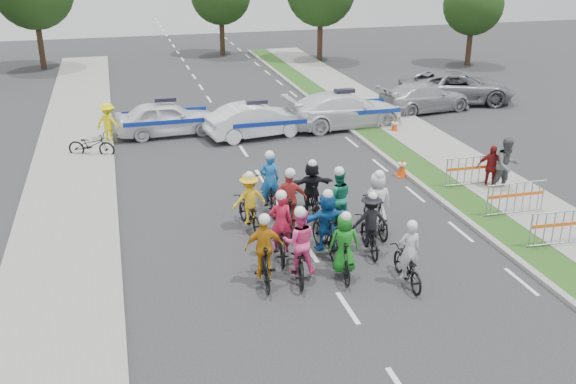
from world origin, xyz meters
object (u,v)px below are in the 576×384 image
object	(u,v)px
rider_3	(264,256)
rider_10	(249,206)
civilian_sedan	(424,97)
tree_2	(473,5)
rider_9	(289,208)
barrier_1	(515,200)
spectator_2	(491,167)
police_car_1	(257,120)
rider_6	(281,235)
rider_8	(337,206)
rider_7	(376,209)
rider_11	(311,191)
parked_bike	(91,145)
rider_12	(269,191)
civilian_suv	(457,87)
police_car_2	(344,110)
rider_2	(299,251)
rider_5	(326,227)
rider_1	(344,251)
rider_0	(408,262)
police_car_0	(167,118)
rider_4	(370,228)
barrier_2	(472,172)
marshal_hiviz	(109,123)
cone_1	(395,126)
spectator_1	(507,165)
barrier_0	(562,230)
cone_0	(402,167)

from	to	relation	value
rider_3	rider_10	bearing A→B (deg)	-89.85
civilian_sedan	tree_2	distance (m)	13.45
rider_9	barrier_1	distance (m)	6.96
rider_9	spectator_2	world-z (taller)	rider_9
police_car_1	rider_6	bearing A→B (deg)	160.82
rider_6	rider_8	size ratio (longest dim) A/B	0.99
rider_7	rider_11	bearing A→B (deg)	-51.22
rider_8	parked_bike	distance (m)	11.22
rider_12	civilian_suv	distance (m)	16.66
police_car_2	rider_12	bearing A→B (deg)	142.48
rider_6	spectator_2	xyz separation A→B (m)	(8.09, 2.93, 0.13)
rider_2	rider_11	world-z (taller)	rider_2
barrier_1	spectator_2	bearing A→B (deg)	76.65
rider_5	rider_12	distance (m)	3.35
rider_5	rider_10	world-z (taller)	rider_5
rider_1	rider_6	xyz separation A→B (m)	(-1.25, 1.43, -0.06)
rider_0	rider_6	bearing A→B (deg)	-36.50
barrier_1	rider_3	bearing A→B (deg)	-167.03
rider_5	spectator_2	world-z (taller)	rider_5
rider_2	police_car_0	distance (m)	13.58
rider_0	rider_4	bearing A→B (deg)	-79.40
police_car_1	barrier_2	size ratio (longest dim) A/B	2.19
marshal_hiviz	police_car_2	bearing A→B (deg)	-152.39
rider_10	cone_1	bearing A→B (deg)	-144.34
barrier_2	rider_3	bearing A→B (deg)	-151.89
rider_3	rider_10	distance (m)	3.20
rider_1	rider_5	xyz separation A→B (m)	(-0.03, 1.28, 0.09)
rider_9	cone_1	size ratio (longest dim) A/B	2.87
rider_5	cone_1	world-z (taller)	rider_5
rider_6	barrier_2	size ratio (longest dim) A/B	1.00
rider_11	cone_1	distance (m)	9.54
rider_0	police_car_0	size ratio (longest dim) A/B	0.40
rider_0	barrier_1	world-z (taller)	rider_0
police_car_1	civilian_sedan	xyz separation A→B (m)	(8.81, 2.02, -0.04)
rider_7	rider_0	bearing A→B (deg)	84.05
spectator_1	barrier_0	bearing A→B (deg)	-103.21
rider_6	police_car_1	xyz separation A→B (m)	(1.82, 10.93, 0.08)
rider_6	tree_2	xyz separation A→B (m)	(18.85, 23.11, 3.19)
rider_4	marshal_hiviz	size ratio (longest dim) A/B	1.07
rider_4	police_car_0	world-z (taller)	rider_4
barrier_2	cone_1	bearing A→B (deg)	88.76
civilian_suv	barrier_0	bearing A→B (deg)	173.69
rider_12	barrier_0	size ratio (longest dim) A/B	1.00
marshal_hiviz	cone_0	world-z (taller)	marshal_hiviz
rider_6	tree_2	bearing A→B (deg)	-119.04
police_car_2	parked_bike	size ratio (longest dim) A/B	2.94
rider_0	rider_2	xyz separation A→B (m)	(-2.50, 0.97, 0.15)
rider_7	rider_12	bearing A→B (deg)	-42.34
rider_0	rider_10	xyz separation A→B (m)	(-3.08, 4.13, 0.13)
spectator_2	tree_2	world-z (taller)	tree_2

